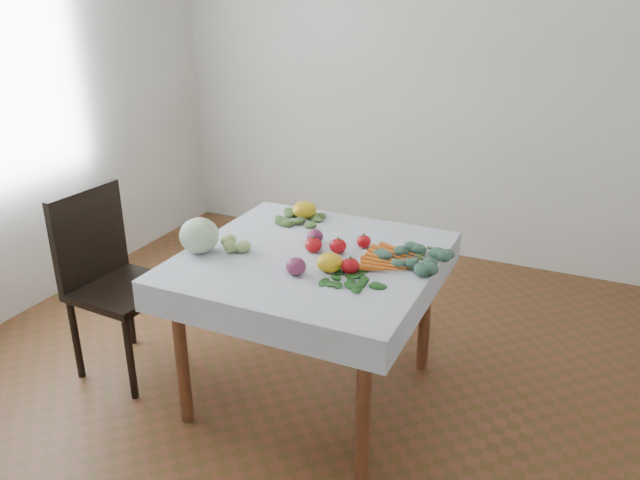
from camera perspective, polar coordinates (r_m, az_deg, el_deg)
The scene contains 19 objects.
ground at distance 3.24m, azimuth -0.76°, elevation -13.68°, with size 4.00×4.00×0.00m, color brown.
back_wall at distance 4.53m, azimuth 10.51°, elevation 15.06°, with size 4.00×0.04×2.70m, color silver.
table at distance 2.90m, azimuth -0.82°, elevation -3.21°, with size 1.00×1.00×0.75m.
tablecloth at distance 2.86m, azimuth -0.83°, elevation -1.41°, with size 1.12×1.12×0.01m, color white.
chair at distance 3.35m, azimuth -18.74°, elevation -2.68°, with size 0.47×0.47×0.97m.
cabbage at distance 2.91m, azimuth -10.98°, elevation 0.42°, with size 0.18×0.18×0.16m, color beige.
tomato_a at distance 2.86m, azimuth 1.66°, elevation -0.55°, with size 0.08×0.08×0.07m, color red.
tomato_b at distance 2.93m, azimuth 4.02°, elevation -0.12°, with size 0.07×0.07×0.06m, color red.
tomato_c at distance 2.87m, azimuth -0.60°, elevation -0.45°, with size 0.08×0.08×0.07m, color red.
tomato_d at distance 2.67m, azimuth 2.77°, elevation -2.39°, with size 0.08×0.08×0.07m, color red.
heirloom_back at distance 3.29m, azimuth -1.43°, elevation 2.79°, with size 0.13×0.13×0.09m, color gold.
heirloom_front at distance 2.68m, azimuth 0.89°, elevation -2.06°, with size 0.12×0.12×0.08m, color gold.
onion_a at distance 2.97m, azimuth -0.47°, elevation 0.31°, with size 0.08×0.08×0.07m, color #631C45.
onion_b at distance 2.65m, azimuth -2.21°, elevation -2.42°, with size 0.09×0.09×0.08m, color #631C45.
tomatillo_cluster at distance 2.94m, azimuth -7.95°, elevation -0.32°, with size 0.14×0.12×0.05m.
carrot_bunch at distance 2.78m, azimuth 6.55°, elevation -1.79°, with size 0.23×0.31×0.03m.
kale_bunch at distance 2.80m, azimuth 8.38°, elevation -1.66°, with size 0.31×0.29×0.04m.
basil_bunch at distance 2.62m, azimuth 3.57°, elevation -3.50°, with size 0.30×0.21×0.01m.
dill_bunch at distance 3.26m, azimuth -2.06°, elevation 1.97°, with size 0.26×0.21×0.03m.
Camera 1 is at (1.13, -2.35, 1.91)m, focal length 35.00 mm.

